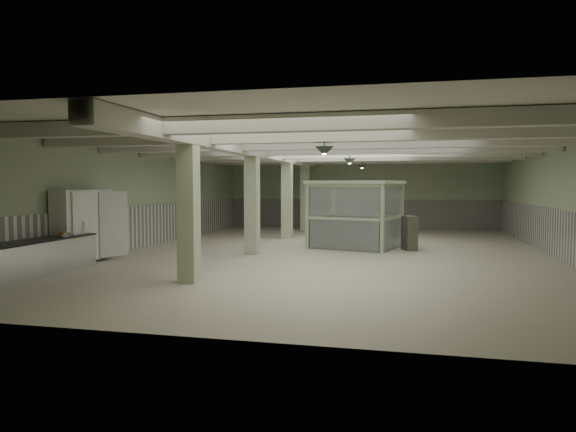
% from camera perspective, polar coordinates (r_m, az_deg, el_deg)
% --- Properties ---
extents(floor, '(20.00, 20.00, 0.00)m').
position_cam_1_polar(floor, '(17.31, 4.96, -4.03)').
color(floor, beige).
rests_on(floor, ground).
extents(ceiling, '(14.00, 20.00, 0.02)m').
position_cam_1_polar(ceiling, '(17.21, 5.02, 7.93)').
color(ceiling, white).
rests_on(ceiling, wall_back).
extents(wall_back, '(14.00, 0.02, 3.60)m').
position_cam_1_polar(wall_back, '(27.10, 7.96, 2.48)').
color(wall_back, '#A0B08D').
rests_on(wall_back, floor).
extents(wall_front, '(14.00, 0.02, 3.60)m').
position_cam_1_polar(wall_front, '(7.40, -5.92, -0.13)').
color(wall_front, '#A0B08D').
rests_on(wall_front, floor).
extents(wall_left, '(0.02, 20.00, 3.60)m').
position_cam_1_polar(wall_left, '(19.42, -15.93, 1.99)').
color(wall_left, '#A0B08D').
rests_on(wall_left, floor).
extents(wall_right, '(0.02, 20.00, 3.60)m').
position_cam_1_polar(wall_right, '(17.61, 28.18, 1.57)').
color(wall_right, '#A0B08D').
rests_on(wall_right, floor).
extents(wainscot_left, '(0.05, 19.90, 1.50)m').
position_cam_1_polar(wainscot_left, '(19.46, -15.82, -1.10)').
color(wainscot_left, silver).
rests_on(wainscot_left, floor).
extents(wainscot_right, '(0.05, 19.90, 1.50)m').
position_cam_1_polar(wainscot_right, '(17.66, 28.00, -1.83)').
color(wainscot_right, silver).
rests_on(wainscot_right, floor).
extents(wainscot_back, '(13.90, 0.05, 1.50)m').
position_cam_1_polar(wainscot_back, '(27.11, 7.93, 0.26)').
color(wainscot_back, silver).
rests_on(wainscot_back, floor).
extents(girder, '(0.45, 19.90, 0.40)m').
position_cam_1_polar(girder, '(17.72, -3.08, 7.10)').
color(girder, beige).
rests_on(girder, ceiling).
extents(beam_a, '(13.90, 0.35, 0.32)m').
position_cam_1_polar(beam_a, '(9.86, -1.18, 10.22)').
color(beam_a, beige).
rests_on(beam_a, ceiling).
extents(beam_b, '(13.90, 0.35, 0.32)m').
position_cam_1_polar(beam_b, '(12.28, 1.72, 8.89)').
color(beam_b, beige).
rests_on(beam_b, ceiling).
extents(beam_c, '(13.90, 0.35, 0.32)m').
position_cam_1_polar(beam_c, '(14.73, 3.65, 7.99)').
color(beam_c, beige).
rests_on(beam_c, ceiling).
extents(beam_d, '(13.90, 0.35, 0.32)m').
position_cam_1_polar(beam_d, '(17.20, 5.02, 7.34)').
color(beam_d, beige).
rests_on(beam_d, ceiling).
extents(beam_e, '(13.90, 0.35, 0.32)m').
position_cam_1_polar(beam_e, '(19.67, 6.04, 6.85)').
color(beam_e, beige).
rests_on(beam_e, ceiling).
extents(beam_f, '(13.90, 0.35, 0.32)m').
position_cam_1_polar(beam_f, '(22.15, 6.84, 6.46)').
color(beam_f, beige).
rests_on(beam_f, ceiling).
extents(beam_g, '(13.90, 0.35, 0.32)m').
position_cam_1_polar(beam_g, '(24.63, 7.47, 6.16)').
color(beam_g, beige).
rests_on(beam_g, ceiling).
extents(column_a, '(0.42, 0.42, 3.60)m').
position_cam_1_polar(column_a, '(12.04, -11.00, 1.22)').
color(column_a, '#B6C7A0').
rests_on(column_a, floor).
extents(column_b, '(0.42, 0.42, 3.60)m').
position_cam_1_polar(column_b, '(16.73, -4.01, 1.90)').
color(column_b, '#B6C7A0').
rests_on(column_b, floor).
extents(column_c, '(0.42, 0.42, 3.60)m').
position_cam_1_polar(column_c, '(21.56, -0.11, 2.26)').
color(column_c, '#B6C7A0').
rests_on(column_c, floor).
extents(column_d, '(0.42, 0.42, 3.60)m').
position_cam_1_polar(column_d, '(25.47, 1.94, 2.45)').
color(column_d, '#B6C7A0').
rests_on(column_d, floor).
extents(pendant_front, '(0.44, 0.44, 0.22)m').
position_cam_1_polar(pendant_front, '(12.16, 4.04, 7.19)').
color(pendant_front, '#293629').
rests_on(pendant_front, ceiling).
extents(pendant_mid, '(0.44, 0.44, 0.22)m').
position_cam_1_polar(pendant_mid, '(17.61, 6.86, 6.03)').
color(pendant_mid, '#293629').
rests_on(pendant_mid, ceiling).
extents(pendant_back, '(0.44, 0.44, 0.22)m').
position_cam_1_polar(pendant_back, '(22.58, 8.23, 5.46)').
color(pendant_back, '#293629').
rests_on(pendant_back, ceiling).
extents(prep_counter, '(0.96, 5.49, 0.91)m').
position_cam_1_polar(prep_counter, '(13.53, -28.62, -4.60)').
color(prep_counter, '#B7B6BB').
rests_on(prep_counter, floor).
extents(pitcher_near, '(0.23, 0.25, 0.25)m').
position_cam_1_polar(pitcher_near, '(14.90, -23.39, -1.56)').
color(pitcher_near, '#B7B6BB').
rests_on(pitcher_near, prep_counter).
extents(orange_bowl, '(0.26, 0.26, 0.08)m').
position_cam_1_polar(orange_bowl, '(14.68, -23.71, -1.98)').
color(orange_bowl, '#B2B2B7').
rests_on(orange_bowl, prep_counter).
extents(walkin_cooler, '(0.99, 2.22, 2.04)m').
position_cam_1_polar(walkin_cooler, '(15.87, -21.69, -1.25)').
color(walkin_cooler, white).
rests_on(walkin_cooler, floor).
extents(guard_booth, '(3.56, 3.24, 2.41)m').
position_cam_1_polar(guard_booth, '(18.71, 7.53, 1.61)').
color(guard_booth, '#A9C09A').
rests_on(guard_booth, floor).
extents(filing_cabinet, '(0.58, 0.66, 1.19)m').
position_cam_1_polar(filing_cabinet, '(18.23, 13.35, -1.86)').
color(filing_cabinet, '#5B5D4D').
rests_on(filing_cabinet, floor).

